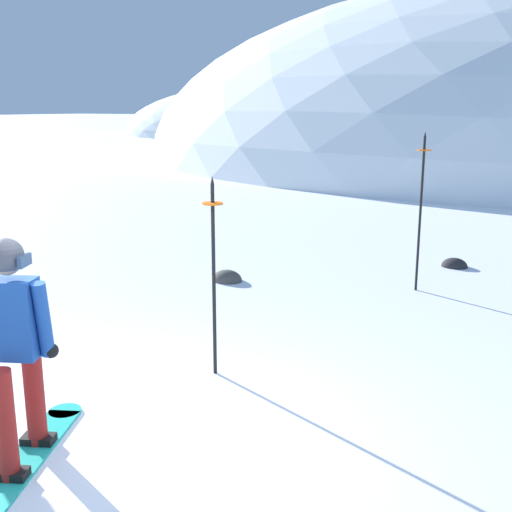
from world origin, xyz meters
The scene contains 7 objects.
ground_plane centered at (0.00, 0.00, 0.00)m, with size 300.00×300.00×0.00m, color white.
ridge_peak_far centered at (-26.03, 48.41, 0.00)m, with size 25.66×23.10×8.97m.
snowboarder_main centered at (-0.50, -0.47, 0.92)m, with size 0.93×1.70×1.71m.
piste_marker_near centered at (-0.12, 1.60, 1.12)m, with size 0.20×0.20×1.97m.
piste_marker_far centered at (0.80, 5.48, 1.28)m, with size 0.20×0.20×2.27m.
rock_dark centered at (0.98, 7.14, 0.00)m, with size 0.43×0.36×0.30m.
rock_mid centered at (-1.84, 4.55, 0.00)m, with size 0.48×0.41×0.34m.
Camera 1 is at (3.14, -3.28, 2.60)m, focal length 44.29 mm.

